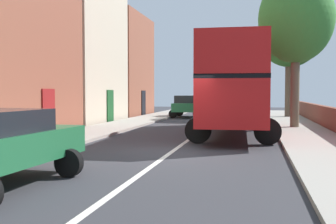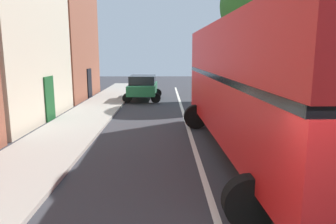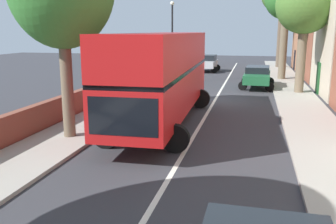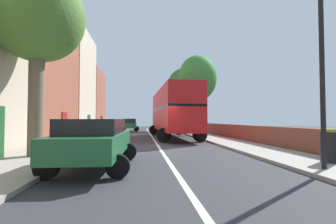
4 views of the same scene
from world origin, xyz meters
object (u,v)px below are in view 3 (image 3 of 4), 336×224
parked_car_silver_right_0 (207,62)px  parked_car_green_left_2 (257,75)px  double_decker_bus (163,72)px  litter_bin_right (157,75)px  lamppost_right (172,35)px  street_tree_left_0 (305,6)px

parked_car_silver_right_0 → parked_car_green_left_2: (-5.00, 10.28, -0.05)m
double_decker_bus → litter_bin_right: bearing=-74.1°
double_decker_bus → litter_bin_right: double_decker_bus is taller
litter_bin_right → parked_car_green_left_2: bearing=175.9°
parked_car_silver_right_0 → lamppost_right: bearing=78.4°
parked_car_green_left_2 → parked_car_silver_right_0: bearing=-64.1°
parked_car_silver_right_0 → lamppost_right: (1.80, 8.78, 2.84)m
double_decker_bus → parked_car_green_left_2: (-4.20, -12.12, -1.44)m
double_decker_bus → lamppost_right: bearing=-79.2°
double_decker_bus → lamppost_right: size_ratio=1.83×
lamppost_right → parked_car_silver_right_0: bearing=-101.6°
double_decker_bus → parked_car_green_left_2: bearing=-109.1°
street_tree_left_0 → parked_car_silver_right_0: bearing=-58.1°
parked_car_green_left_2 → lamppost_right: lamppost_right is taller
parked_car_silver_right_0 → lamppost_right: 9.40m
street_tree_left_0 → double_decker_bus: bearing=55.2°
double_decker_bus → lamppost_right: 13.94m
street_tree_left_0 → lamppost_right: (9.53, -3.64, -1.90)m
parked_car_silver_right_0 → street_tree_left_0: street_tree_left_0 is taller
parked_car_silver_right_0 → lamppost_right: lamppost_right is taller
double_decker_bus → parked_car_silver_right_0: size_ratio=2.93×
parked_car_silver_right_0 → street_tree_left_0: 15.38m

